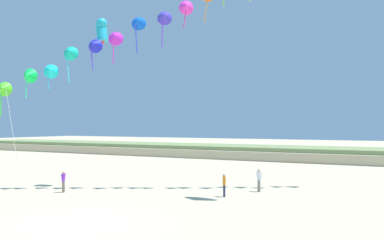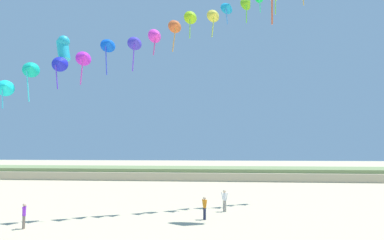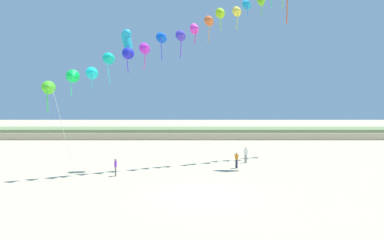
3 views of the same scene
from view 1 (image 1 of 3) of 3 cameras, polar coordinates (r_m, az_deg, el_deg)
name	(u,v)px [view 1 (image 1 of 3)]	position (r m, az deg, el deg)	size (l,w,h in m)	color
ground_plane	(76,223)	(21.06, -15.99, -13.71)	(240.00, 240.00, 0.00)	beige
dune_ridge	(292,153)	(58.34, 13.85, -4.53)	(120.00, 10.89, 1.74)	#BFAE8B
person_near_left	(224,183)	(27.21, 4.55, -8.85)	(0.40, 0.47, 1.55)	#282D4C
person_near_right	(63,180)	(30.27, -17.61, -8.02)	(0.21, 0.54, 1.53)	#726656
person_mid_center	(259,178)	(29.55, 9.38, -8.07)	(0.55, 0.35, 1.66)	gray
large_kite_low_lead	(102,31)	(33.23, -12.55, 12.05)	(1.42, 1.28, 2.26)	#1FB1C9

